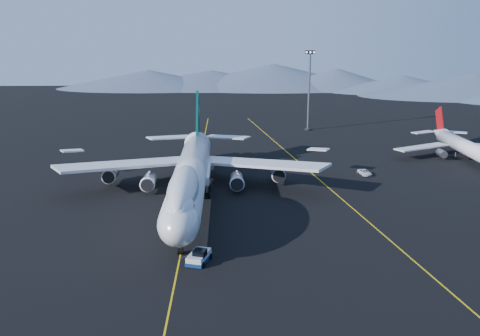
{
  "coord_description": "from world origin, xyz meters",
  "views": [
    {
      "loc": [
        7.26,
        -104.35,
        33.6
      ],
      "look_at": [
        10.12,
        4.35,
        6.0
      ],
      "focal_mm": 40.0,
      "sensor_mm": 36.0,
      "label": 1
    }
  ],
  "objects_px": {
    "boeing_747": "(191,174)",
    "floodlight_mast": "(309,90)",
    "second_jet": "(464,147)",
    "service_van": "(365,172)",
    "pushback_tug": "(199,257)"
  },
  "relations": [
    {
      "from": "pushback_tug",
      "to": "floodlight_mast",
      "type": "bearing_deg",
      "value": 90.41
    },
    {
      "from": "pushback_tug",
      "to": "service_van",
      "type": "relative_size",
      "value": 1.19
    },
    {
      "from": "pushback_tug",
      "to": "service_van",
      "type": "distance_m",
      "value": 62.55
    },
    {
      "from": "boeing_747",
      "to": "service_van",
      "type": "xyz_separation_m",
      "value": [
        40.85,
        20.26,
        -5.16
      ]
    },
    {
      "from": "service_van",
      "to": "floodlight_mast",
      "type": "distance_m",
      "value": 63.81
    },
    {
      "from": "boeing_747",
      "to": "floodlight_mast",
      "type": "bearing_deg",
      "value": 66.24
    },
    {
      "from": "second_jet",
      "to": "floodlight_mast",
      "type": "xyz_separation_m",
      "value": [
        -35.39,
        47.18,
        10.35
      ]
    },
    {
      "from": "boeing_747",
      "to": "second_jet",
      "type": "height_order",
      "value": "boeing_747"
    },
    {
      "from": "pushback_tug",
      "to": "second_jet",
      "type": "distance_m",
      "value": 94.53
    },
    {
      "from": "pushback_tug",
      "to": "floodlight_mast",
      "type": "xyz_separation_m",
      "value": [
        33.32,
        112.03,
        13.34
      ]
    },
    {
      "from": "boeing_747",
      "to": "floodlight_mast",
      "type": "distance_m",
      "value": 90.51
    },
    {
      "from": "pushback_tug",
      "to": "second_jet",
      "type": "height_order",
      "value": "second_jet"
    },
    {
      "from": "second_jet",
      "to": "pushback_tug",
      "type": "bearing_deg",
      "value": -119.01
    },
    {
      "from": "service_van",
      "to": "floodlight_mast",
      "type": "relative_size",
      "value": 0.17
    },
    {
      "from": "boeing_747",
      "to": "second_jet",
      "type": "xyz_separation_m",
      "value": [
        71.71,
        35.31,
        -2.12
      ]
    }
  ]
}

